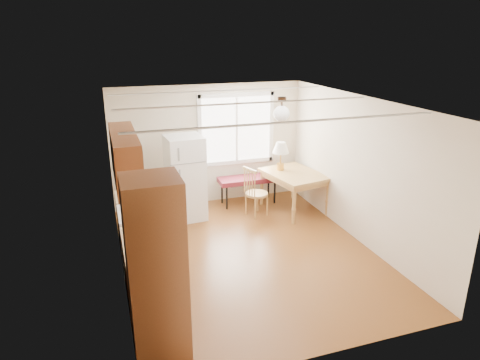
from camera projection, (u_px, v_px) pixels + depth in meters
name	position (u px, v px, depth m)	size (l,w,h in m)	color
room_shell	(249.00, 182.00, 6.67)	(4.60, 5.60, 2.62)	#562D11
kitchen_run	(144.00, 239.00, 5.73)	(0.65, 3.40, 2.20)	brown
window_unit	(236.00, 129.00, 8.98)	(1.64, 0.05, 1.51)	white
pendant_light	(282.00, 113.00, 6.92)	(0.26, 0.26, 0.40)	#322216
refrigerator	(185.00, 178.00, 8.22)	(0.72, 0.73, 1.64)	white
bench	(248.00, 180.00, 9.02)	(1.28, 0.48, 0.59)	#58141F
dining_table	(294.00, 178.00, 8.62)	(1.19, 1.44, 0.80)	#A87C40
chair	(253.00, 189.00, 8.34)	(0.48, 0.48, 1.00)	#A87C40
table_lamp	(281.00, 150.00, 8.64)	(0.34, 0.34, 0.58)	gold
coffee_maker	(148.00, 248.00, 5.12)	(0.21, 0.25, 0.32)	black
kettle	(140.00, 222.00, 5.88)	(0.12, 0.12, 0.22)	#B80D17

